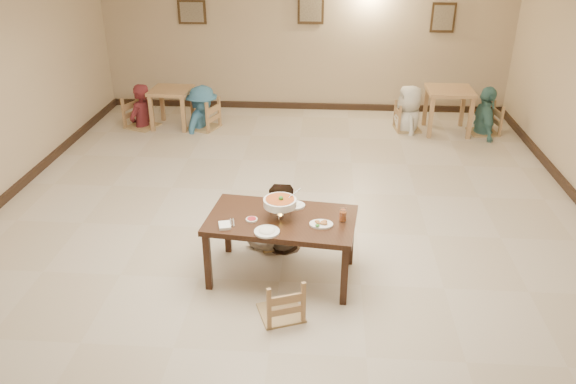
# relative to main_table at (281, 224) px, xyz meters

# --- Properties ---
(floor) EXTENTS (10.00, 10.00, 0.00)m
(floor) POSITION_rel_main_table_xyz_m (-0.02, 0.99, -0.65)
(floor) COLOR beige
(floor) RESTS_ON ground
(wall_back) EXTENTS (10.00, 0.00, 10.00)m
(wall_back) POSITION_rel_main_table_xyz_m (-0.02, 5.99, 0.85)
(wall_back) COLOR #C2A98B
(wall_back) RESTS_ON floor
(baseboard_back) EXTENTS (8.00, 0.06, 0.12)m
(baseboard_back) POSITION_rel_main_table_xyz_m (-0.02, 5.96, -0.59)
(baseboard_back) COLOR black
(baseboard_back) RESTS_ON floor
(picture_a) EXTENTS (0.55, 0.04, 0.45)m
(picture_a) POSITION_rel_main_table_xyz_m (-2.22, 5.94, 1.25)
(picture_a) COLOR #362515
(picture_a) RESTS_ON wall_back
(picture_b) EXTENTS (0.50, 0.04, 0.60)m
(picture_b) POSITION_rel_main_table_xyz_m (0.08, 5.94, 1.35)
(picture_b) COLOR #362515
(picture_b) RESTS_ON wall_back
(picture_c) EXTENTS (0.45, 0.04, 0.55)m
(picture_c) POSITION_rel_main_table_xyz_m (2.58, 5.94, 1.20)
(picture_c) COLOR #362515
(picture_c) RESTS_ON wall_back
(main_table) EXTENTS (1.64, 1.04, 0.73)m
(main_table) POSITION_rel_main_table_xyz_m (0.00, 0.00, 0.00)
(main_table) COLOR #361D11
(main_table) RESTS_ON floor
(chair_far) EXTENTS (0.45, 0.45, 0.97)m
(chair_far) POSITION_rel_main_table_xyz_m (-0.11, 0.72, -0.17)
(chair_far) COLOR tan
(chair_far) RESTS_ON floor
(chair_near) EXTENTS (0.42, 0.42, 0.89)m
(chair_near) POSITION_rel_main_table_xyz_m (0.05, -0.67, -0.21)
(chair_near) COLOR tan
(chair_near) RESTS_ON floor
(main_diner) EXTENTS (0.93, 0.82, 1.60)m
(main_diner) POSITION_rel_main_table_xyz_m (-0.10, 0.66, 0.15)
(main_diner) COLOR gray
(main_diner) RESTS_ON floor
(curry_warmer) EXTENTS (0.39, 0.35, 0.31)m
(curry_warmer) POSITION_rel_main_table_xyz_m (-0.01, -0.01, 0.26)
(curry_warmer) COLOR silver
(curry_warmer) RESTS_ON main_table
(rice_plate_far) EXTENTS (0.30, 0.30, 0.07)m
(rice_plate_far) POSITION_rel_main_table_xyz_m (0.09, 0.27, 0.10)
(rice_plate_far) COLOR white
(rice_plate_far) RESTS_ON main_table
(rice_plate_near) EXTENTS (0.26, 0.26, 0.06)m
(rice_plate_near) POSITION_rel_main_table_xyz_m (-0.12, -0.31, 0.09)
(rice_plate_near) COLOR white
(rice_plate_near) RESTS_ON main_table
(fried_plate) EXTENTS (0.25, 0.25, 0.05)m
(fried_plate) POSITION_rel_main_table_xyz_m (0.42, -0.13, 0.10)
(fried_plate) COLOR white
(fried_plate) RESTS_ON main_table
(chili_dish) EXTENTS (0.12, 0.12, 0.03)m
(chili_dish) POSITION_rel_main_table_xyz_m (-0.31, -0.08, 0.09)
(chili_dish) COLOR white
(chili_dish) RESTS_ON main_table
(napkin_cutlery) EXTENTS (0.18, 0.25, 0.03)m
(napkin_cutlery) POSITION_rel_main_table_xyz_m (-0.56, -0.22, 0.09)
(napkin_cutlery) COLOR white
(napkin_cutlery) RESTS_ON main_table
(drink_glass) EXTENTS (0.07, 0.07, 0.14)m
(drink_glass) POSITION_rel_main_table_xyz_m (0.64, -0.02, 0.15)
(drink_glass) COLOR white
(drink_glass) RESTS_ON main_table
(bg_table_left) EXTENTS (0.76, 0.76, 0.72)m
(bg_table_left) POSITION_rel_main_table_xyz_m (-2.43, 4.73, -0.06)
(bg_table_left) COLOR tan
(bg_table_left) RESTS_ON floor
(bg_table_right) EXTENTS (0.81, 0.81, 0.80)m
(bg_table_right) POSITION_rel_main_table_xyz_m (2.63, 4.79, 0.02)
(bg_table_right) COLOR tan
(bg_table_right) RESTS_ON floor
(bg_chair_ll) EXTENTS (0.51, 0.51, 1.08)m
(bg_chair_ll) POSITION_rel_main_table_xyz_m (-3.01, 4.65, -0.11)
(bg_chair_ll) COLOR tan
(bg_chair_ll) RESTS_ON floor
(bg_chair_lr) EXTENTS (0.51, 0.51, 1.09)m
(bg_chair_lr) POSITION_rel_main_table_xyz_m (-1.85, 4.67, -0.11)
(bg_chair_lr) COLOR tan
(bg_chair_lr) RESTS_ON floor
(bg_chair_rl) EXTENTS (0.45, 0.45, 0.96)m
(bg_chair_rl) POSITION_rel_main_table_xyz_m (1.95, 4.85, -0.17)
(bg_chair_rl) COLOR tan
(bg_chair_rl) RESTS_ON floor
(bg_chair_rr) EXTENTS (0.48, 0.48, 1.03)m
(bg_chair_rr) POSITION_rel_main_table_xyz_m (3.32, 4.77, -0.13)
(bg_chair_rr) COLOR tan
(bg_chair_rr) RESTS_ON floor
(bg_diner_a) EXTENTS (0.59, 0.70, 1.64)m
(bg_diner_a) POSITION_rel_main_table_xyz_m (-3.01, 4.65, 0.17)
(bg_diner_a) COLOR #5B1D23
(bg_diner_a) RESTS_ON floor
(bg_diner_b) EXTENTS (0.86, 1.16, 1.61)m
(bg_diner_b) POSITION_rel_main_table_xyz_m (-1.85, 4.67, 0.15)
(bg_diner_b) COLOR teal
(bg_diner_b) RESTS_ON floor
(bg_diner_c) EXTENTS (0.62, 0.87, 1.68)m
(bg_diner_c) POSITION_rel_main_table_xyz_m (1.95, 4.85, 0.19)
(bg_diner_c) COLOR silver
(bg_diner_c) RESTS_ON floor
(bg_diner_d) EXTENTS (0.44, 1.02, 1.73)m
(bg_diner_d) POSITION_rel_main_table_xyz_m (3.32, 4.77, 0.22)
(bg_diner_d) COLOR teal
(bg_diner_d) RESTS_ON floor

